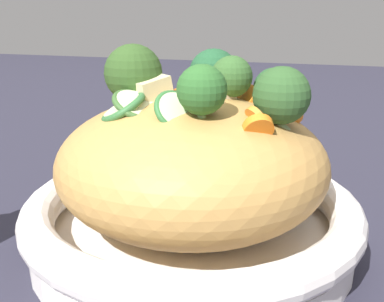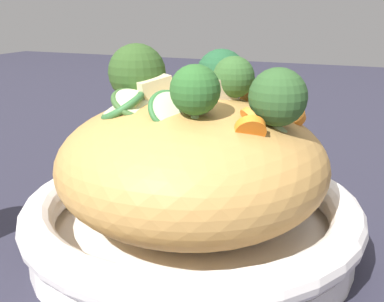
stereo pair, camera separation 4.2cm
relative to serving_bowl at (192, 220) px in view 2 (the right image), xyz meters
The scene contains 8 objects.
ground_plane 0.03m from the serving_bowl, ahead, with size 3.00×3.00×0.00m, color #282635.
serving_bowl is the anchor object (origin of this frame).
noodle_heap 0.05m from the serving_bowl, behind, with size 0.24×0.24×0.12m.
broccoli_florets 0.13m from the serving_bowl, 25.69° to the right, with size 0.17×0.20×0.07m.
carrot_coins 0.11m from the serving_bowl, 78.48° to the right, with size 0.11×0.16×0.03m.
zucchini_slices 0.12m from the serving_bowl, 133.67° to the left, with size 0.07×0.09×0.03m.
chicken_chunks 0.12m from the serving_bowl, 27.57° to the left, with size 0.13×0.14×0.05m.
chopsticks_pair 0.32m from the serving_bowl, 11.39° to the left, with size 0.02×0.20×0.01m.
Camera 2 is at (-0.37, -0.16, 0.22)m, focal length 44.96 mm.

